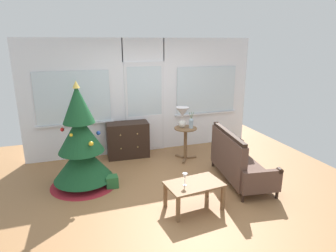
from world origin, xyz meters
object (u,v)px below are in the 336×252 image
Objects in this scene: flower_vase at (191,123)px; gift_box at (112,182)px; christmas_tree at (81,149)px; side_table at (185,137)px; coffee_table at (194,187)px; dresser_cabinet at (128,140)px; settee_sofa at (237,162)px; wine_glass at (185,177)px; table_lamp at (182,114)px.

flower_vase is 2.07m from gift_box.
christmas_tree is 2.22m from side_table.
side_table is at bearing 13.46° from christmas_tree.
side_table is at bearing 149.04° from flower_vase.
gift_box is (0.46, -0.26, -0.58)m from christmas_tree.
coffee_table is 1.56m from gift_box.
dresser_cabinet is at bearing 153.68° from flower_vase.
christmas_tree is 2.77m from settee_sofa.
side_table is 3.66× the size of wine_glass.
table_lamp reaches higher than dresser_cabinet.
side_table is 0.35m from flower_vase.
flower_vase is 0.39× the size of coffee_table.
gift_box is at bearing -158.32° from flower_vase.
gift_box is at bearing 130.63° from wine_glass.
christmas_tree reaches higher than flower_vase.
flower_vase reaches higher than side_table.
dresser_cabinet is (1.01, 1.07, -0.30)m from christmas_tree.
gift_box is (-0.94, 1.09, -0.46)m from wine_glass.
settee_sofa reaches higher than side_table.
settee_sofa is 2.27× the size of side_table.
christmas_tree is at bearing -168.57° from flower_vase.
wine_glass is (-0.76, -1.87, 0.05)m from side_table.
settee_sofa is at bearing -66.79° from table_lamp.
flower_vase reaches higher than gift_box.
christmas_tree reaches higher than gift_box.
table_lamp is 0.49× the size of coffee_table.
flower_vase is at bearing 64.57° from wine_glass.
dresser_cabinet is at bearing 132.07° from settee_sofa.
gift_box is at bearing 167.45° from settee_sofa.
dresser_cabinet is at bearing 154.58° from table_lamp.
table_lamp is 0.25m from flower_vase.
dresser_cabinet is at bearing 46.55° from christmas_tree.
table_lamp reaches higher than wine_glass.
christmas_tree is 2.19m from table_lamp.
coffee_table is at bearing 5.38° from wine_glass.
dresser_cabinet is 2.63× the size of flower_vase.
christmas_tree is at bearing 164.27° from settee_sofa.
settee_sofa reaches higher than gift_box.
coffee_table is at bearing -111.34° from flower_vase.
coffee_table is 4.29× the size of gift_box.
dresser_cabinet is 2.09× the size of table_lamp.
wine_glass reaches higher than gift_box.
table_lamp is (-0.56, 1.30, 0.62)m from settee_sofa.
christmas_tree reaches higher than wine_glass.
dresser_cabinet is at bearing 154.11° from side_table.
side_table is 0.80× the size of coffee_table.
dresser_cabinet is 1.27m from side_table.
table_lamp is at bearing 14.86° from christmas_tree.
wine_glass is at bearing -49.37° from gift_box.
wine_glass is (-0.16, -0.01, 0.20)m from coffee_table.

